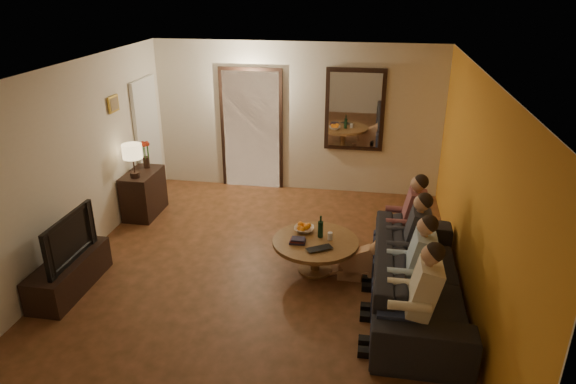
% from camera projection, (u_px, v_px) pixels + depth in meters
% --- Properties ---
extents(floor, '(5.00, 6.00, 0.01)m').
position_uv_depth(floor, '(262.00, 273.00, 6.69)').
color(floor, '#492E13').
rests_on(floor, ground).
extents(ceiling, '(5.00, 6.00, 0.01)m').
position_uv_depth(ceiling, '(257.00, 72.00, 5.68)').
color(ceiling, white).
rests_on(ceiling, back_wall).
extents(back_wall, '(5.00, 0.02, 2.60)m').
position_uv_depth(back_wall, '(296.00, 118.00, 8.91)').
color(back_wall, beige).
rests_on(back_wall, floor).
extents(front_wall, '(5.00, 0.02, 2.60)m').
position_uv_depth(front_wall, '(164.00, 342.00, 3.45)').
color(front_wall, beige).
rests_on(front_wall, floor).
extents(left_wall, '(0.02, 6.00, 2.60)m').
position_uv_depth(left_wall, '(69.00, 169.00, 6.56)').
color(left_wall, beige).
rests_on(left_wall, floor).
extents(right_wall, '(0.02, 6.00, 2.60)m').
position_uv_depth(right_wall, '(475.00, 194.00, 5.80)').
color(right_wall, beige).
rests_on(right_wall, floor).
extents(orange_accent, '(0.01, 6.00, 2.60)m').
position_uv_depth(orange_accent, '(474.00, 194.00, 5.81)').
color(orange_accent, orange).
rests_on(orange_accent, right_wall).
extents(kitchen_doorway, '(1.00, 0.06, 2.10)m').
position_uv_depth(kitchen_doorway, '(252.00, 131.00, 9.11)').
color(kitchen_doorway, '#FFE0A5').
rests_on(kitchen_doorway, floor).
extents(door_trim, '(1.12, 0.04, 2.22)m').
position_uv_depth(door_trim, '(252.00, 131.00, 9.10)').
color(door_trim, black).
rests_on(door_trim, floor).
extents(fridge_glimpse, '(0.45, 0.03, 1.70)m').
position_uv_depth(fridge_glimpse, '(266.00, 139.00, 9.14)').
color(fridge_glimpse, silver).
rests_on(fridge_glimpse, floor).
extents(mirror_frame, '(1.00, 0.05, 1.40)m').
position_uv_depth(mirror_frame, '(355.00, 110.00, 8.65)').
color(mirror_frame, black).
rests_on(mirror_frame, back_wall).
extents(mirror_glass, '(0.86, 0.02, 1.26)m').
position_uv_depth(mirror_glass, '(355.00, 110.00, 8.62)').
color(mirror_glass, white).
rests_on(mirror_glass, back_wall).
extents(white_door, '(0.06, 0.85, 2.04)m').
position_uv_depth(white_door, '(148.00, 139.00, 8.76)').
color(white_door, white).
rests_on(white_door, floor).
extents(framed_art, '(0.03, 0.28, 0.24)m').
position_uv_depth(framed_art, '(113.00, 104.00, 7.53)').
color(framed_art, '#B28C33').
rests_on(framed_art, left_wall).
extents(art_canvas, '(0.01, 0.22, 0.18)m').
position_uv_depth(art_canvas, '(114.00, 104.00, 7.52)').
color(art_canvas, brown).
rests_on(art_canvas, left_wall).
extents(dresser, '(0.45, 0.81, 0.72)m').
position_uv_depth(dresser, '(144.00, 193.00, 8.24)').
color(dresser, black).
rests_on(dresser, floor).
extents(table_lamp, '(0.30, 0.30, 0.54)m').
position_uv_depth(table_lamp, '(133.00, 161.00, 7.80)').
color(table_lamp, beige).
rests_on(table_lamp, dresser).
extents(flower_vase, '(0.14, 0.14, 0.44)m').
position_uv_depth(flower_vase, '(146.00, 155.00, 8.21)').
color(flower_vase, '#AD2812').
rests_on(flower_vase, dresser).
extents(tv_stand, '(0.45, 1.25, 0.42)m').
position_uv_depth(tv_stand, '(69.00, 274.00, 6.29)').
color(tv_stand, black).
rests_on(tv_stand, floor).
extents(tv, '(1.01, 0.13, 0.58)m').
position_uv_depth(tv, '(62.00, 238.00, 6.09)').
color(tv, black).
rests_on(tv, tv_stand).
extents(sofa, '(2.58, 1.04, 0.75)m').
position_uv_depth(sofa, '(418.00, 277.00, 5.91)').
color(sofa, black).
rests_on(sofa, floor).
extents(person_a, '(0.60, 0.40, 1.20)m').
position_uv_depth(person_a, '(415.00, 306.00, 5.02)').
color(person_a, tan).
rests_on(person_a, sofa).
extents(person_b, '(0.60, 0.40, 1.20)m').
position_uv_depth(person_b, '(412.00, 273.00, 5.56)').
color(person_b, tan).
rests_on(person_b, sofa).
extents(person_c, '(0.60, 0.40, 1.20)m').
position_uv_depth(person_c, '(409.00, 247.00, 6.11)').
color(person_c, tan).
rests_on(person_c, sofa).
extents(person_d, '(0.60, 0.40, 1.20)m').
position_uv_depth(person_d, '(407.00, 225.00, 6.65)').
color(person_d, tan).
rests_on(person_d, sofa).
extents(dog, '(0.56, 0.25, 0.56)m').
position_uv_depth(dog, '(358.00, 260.00, 6.47)').
color(dog, tan).
rests_on(dog, floor).
extents(coffee_table, '(1.19, 1.19, 0.45)m').
position_uv_depth(coffee_table, '(315.00, 256.00, 6.67)').
color(coffee_table, brown).
rests_on(coffee_table, floor).
extents(bowl, '(0.26, 0.26, 0.06)m').
position_uv_depth(bowl, '(304.00, 229.00, 6.80)').
color(bowl, white).
rests_on(bowl, coffee_table).
extents(oranges, '(0.20, 0.20, 0.08)m').
position_uv_depth(oranges, '(304.00, 225.00, 6.77)').
color(oranges, orange).
rests_on(oranges, bowl).
extents(wine_bottle, '(0.07, 0.07, 0.31)m').
position_uv_depth(wine_bottle, '(321.00, 226.00, 6.60)').
color(wine_bottle, black).
rests_on(wine_bottle, coffee_table).
extents(wine_glass, '(0.06, 0.06, 0.10)m').
position_uv_depth(wine_glass, '(330.00, 236.00, 6.58)').
color(wine_glass, silver).
rests_on(wine_glass, coffee_table).
extents(book_stack, '(0.20, 0.15, 0.07)m').
position_uv_depth(book_stack, '(298.00, 240.00, 6.51)').
color(book_stack, black).
rests_on(book_stack, coffee_table).
extents(laptop, '(0.39, 0.35, 0.03)m').
position_uv_depth(laptop, '(321.00, 251.00, 6.31)').
color(laptop, black).
rests_on(laptop, coffee_table).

